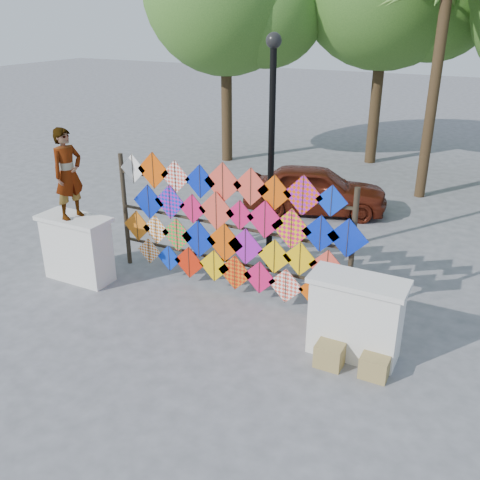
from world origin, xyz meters
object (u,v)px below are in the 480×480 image
at_px(kite_rack, 231,229).
at_px(sedan, 315,189).
at_px(vendor_woman, 68,174).
at_px(lamppost, 272,134).

xyz_separation_m(kite_rack, sedan, (-0.10, 4.72, -0.61)).
height_order(vendor_woman, lamppost, lamppost).
distance_m(vendor_woman, lamppost, 3.76).
relative_size(vendor_woman, sedan, 0.46).
distance_m(kite_rack, vendor_woman, 3.08).
bearing_deg(lamppost, kite_rack, -98.08).
bearing_deg(kite_rack, lamppost, 81.92).
bearing_deg(lamppost, sedan, 94.68).
distance_m(sedan, lamppost, 4.03).
xyz_separation_m(vendor_woman, lamppost, (2.99, 2.20, 0.58)).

